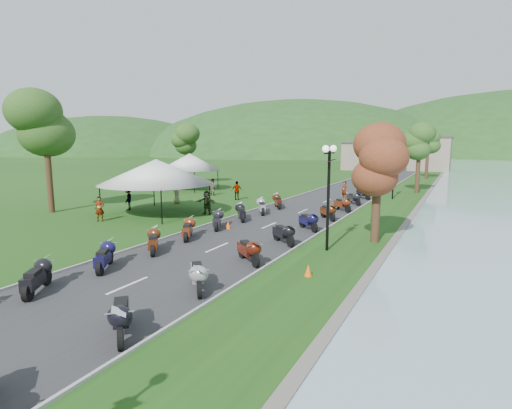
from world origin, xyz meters
The scene contains 12 objects.
road centered at (0.00, 40.00, 0.01)m, with size 7.00×120.00×0.02m, color #2F2F32.
hills_backdrop centered at (0.00, 200.00, 0.00)m, with size 360.00×120.00×76.00m, color #285621, non-canonical shape.
far_building centered at (-2.00, 85.00, 2.50)m, with size 18.00×16.00×5.00m, color gray.
moto_row_left centered at (-2.29, 12.42, 0.55)m, with size 2.60×34.45×1.10m, color #331411, non-canonical shape.
moto_row_right centered at (2.62, 23.81, 0.55)m, with size 2.60×43.21×1.10m, color #331411, non-canonical shape.
vendor_tent_main centered at (-9.11, 22.09, 2.00)m, with size 5.52×5.52×4.00m, color silver, non-canonical shape.
vendor_tent_side centered at (-16.22, 35.62, 2.00)m, with size 4.46×4.46×4.00m, color silver, non-canonical shape.
tree_park_left centered at (-16.64, 18.95, 5.22)m, with size 3.76×3.76×10.44m, color #376322, non-canonical shape.
tree_lakeside centered at (6.72, 20.76, 3.33)m, with size 2.40×2.40×6.67m, color #376322, non-canonical shape.
pedestrian_a centered at (-10.58, 18.12, 0.00)m, with size 0.61×0.45×1.68m, color slate.
pedestrian_b centered at (-11.35, 32.77, 0.00)m, with size 0.81×0.45×1.67m, color slate.
pedestrian_c centered at (-12.31, 22.39, 0.00)m, with size 1.16×0.48×1.79m, color slate.
Camera 1 is at (10.56, -0.23, 5.18)m, focal length 28.00 mm.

